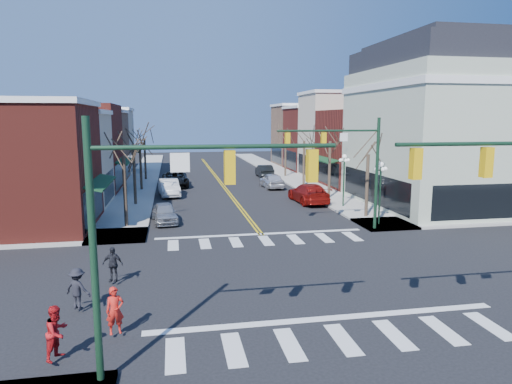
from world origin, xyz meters
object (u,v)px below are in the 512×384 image
pedestrian_red_a (115,311)px  pedestrian_red_b (57,332)px  victorian_corner (445,125)px  car_right_mid (272,180)px  car_left_far (175,179)px  pedestrian_dark_b (78,289)px  lamppost_corner (380,182)px  pedestrian_dark_a (113,264)px  car_right_near (309,193)px  car_left_mid (169,188)px  lamppost_midblock (344,171)px  car_left_near (165,213)px  car_right_far (264,171)px

pedestrian_red_a → pedestrian_red_b: (-1.48, -1.33, 0.02)m
victorian_corner → car_right_mid: size_ratio=3.09×
car_left_far → pedestrian_dark_b: bearing=-98.7°
lamppost_corner → pedestrian_dark_a: lamppost_corner is taller
car_right_near → car_right_mid: 8.88m
victorian_corner → car_right_near: bearing=163.3°
victorian_corner → car_left_mid: bearing=158.3°
lamppost_midblock → pedestrian_dark_a: size_ratio=2.82×
car_right_near → pedestrian_red_a: pedestrian_red_a is taller
victorian_corner → lamppost_corner: 10.89m
car_left_mid → pedestrian_red_b: 29.52m
pedestrian_dark_a → car_right_near: bearing=67.0°
lamppost_corner → pedestrian_dark_a: 18.22m
lamppost_corner → car_left_mid: size_ratio=0.90×
car_left_near → pedestrian_red_b: size_ratio=2.44×
lamppost_corner → car_right_far: 26.84m
car_right_near → pedestrian_red_b: pedestrian_red_b is taller
victorian_corner → pedestrian_dark_a: (-24.48, -14.13, -5.74)m
car_left_far → pedestrian_dark_b: pedestrian_dark_b is taller
lamppost_corner → car_left_mid: lamppost_corner is taller
lamppost_midblock → car_right_far: (-2.41, 20.14, -2.20)m
car_right_mid → pedestrian_red_a: 33.40m
car_left_near → pedestrian_red_a: (-1.37, -16.88, 0.26)m
pedestrian_red_a → car_right_far: bearing=56.2°
lamppost_midblock → pedestrian_red_b: size_ratio=2.66×
car_right_far → victorian_corner: bearing=118.2°
victorian_corner → car_left_far: (-21.55, 14.82, -5.86)m
car_right_near → pedestrian_red_a: size_ratio=3.59×
lamppost_midblock → car_left_near: lamppost_midblock is taller
car_right_near → pedestrian_dark_a: bearing=48.1°
victorian_corner → lamppost_midblock: 9.10m
lamppost_corner → car_right_near: 9.61m
car_left_near → car_left_mid: size_ratio=0.83×
pedestrian_red_b → pedestrian_dark_b: size_ratio=1.05×
car_left_far → pedestrian_red_b: size_ratio=3.52×
car_right_far → car_left_mid: bearing=46.8°
car_left_mid → pedestrian_dark_a: pedestrian_dark_a is taller
lamppost_corner → victorian_corner: bearing=35.9°
car_left_far → pedestrian_dark_a: size_ratio=3.75×
lamppost_midblock → car_right_far: 20.41m
car_left_mid → car_right_far: bearing=40.1°
pedestrian_red_b → pedestrian_red_a: bearing=-20.7°
car_right_far → pedestrian_red_b: (-14.57, -41.19, 0.20)m
car_right_far → pedestrian_dark_a: size_ratio=3.03×
car_right_near → pedestrian_red_b: (-14.87, -23.68, 0.14)m
victorian_corner → car_left_near: victorian_corner is taller
car_left_far → pedestrian_red_a: (-2.25, -34.04, 0.14)m
car_left_near → pedestrian_red_b: (-2.84, -18.21, 0.29)m
car_left_far → pedestrian_red_a: bearing=-95.5°
lamppost_midblock → pedestrian_red_a: size_ratio=2.73×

